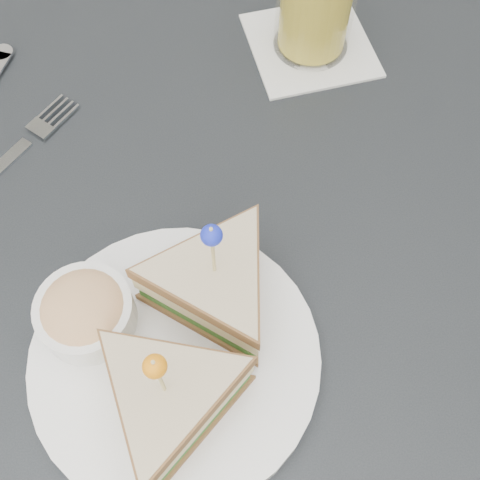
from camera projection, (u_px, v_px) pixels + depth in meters
The scene contains 4 objects.
ground_plane at pixel (235, 432), 1.21m from camera, with size 3.50×3.50×0.00m, color #3F3833.
table at pixel (231, 307), 0.62m from camera, with size 0.80×0.80×0.75m.
plate_meal at pixel (178, 341), 0.48m from camera, with size 0.30×0.30×0.14m.
cutlery_fork at pixel (15, 153), 0.61m from camera, with size 0.13×0.16×0.01m.
Camera 1 is at (-0.01, -0.23, 1.25)m, focal length 45.00 mm.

